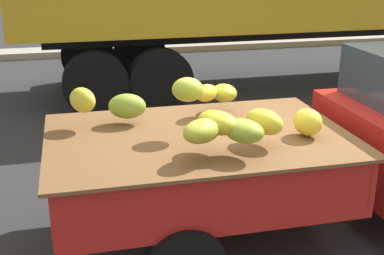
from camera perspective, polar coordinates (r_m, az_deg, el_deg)
The scene contains 3 objects.
ground at distance 5.47m, azimuth 7.64°, elevation -9.83°, with size 220.00×220.00×0.00m, color #28282B.
curb_strip at distance 13.98m, azimuth -5.89°, elevation 8.70°, with size 80.00×0.80×0.16m, color gray.
pickup_truck at distance 5.36m, azimuth 20.35°, elevation -1.20°, with size 4.72×1.82×1.70m.
Camera 1 is at (-1.80, -4.43, 2.66)m, focal length 48.05 mm.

